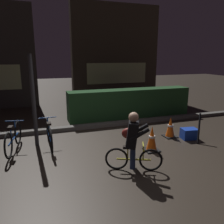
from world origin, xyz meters
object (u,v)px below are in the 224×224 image
(traffic_cone_far, at_px, (170,127))
(cyclist, at_px, (133,141))
(parked_bike_left_mid, at_px, (13,138))
(traffic_cone_near, at_px, (152,139))
(closed_umbrella, at_px, (199,128))
(blue_crate, at_px, (189,134))
(street_post, at_px, (34,102))
(parked_bike_center_left, at_px, (49,134))

(traffic_cone_far, distance_m, cyclist, 2.39)
(parked_bike_left_mid, distance_m, traffic_cone_near, 3.45)
(parked_bike_left_mid, bearing_deg, closed_umbrella, -91.93)
(blue_crate, bearing_deg, parked_bike_left_mid, 171.21)
(traffic_cone_near, relative_size, closed_umbrella, 0.75)
(traffic_cone_near, xyz_separation_m, blue_crate, (1.43, 0.40, -0.16))
(street_post, height_order, closed_umbrella, street_post)
(street_post, height_order, cyclist, street_post)
(closed_umbrella, bearing_deg, parked_bike_left_mid, 118.20)
(street_post, xyz_separation_m, traffic_cone_near, (2.72, -1.30, -0.88))
(traffic_cone_far, bearing_deg, parked_bike_center_left, 173.69)
(traffic_cone_far, height_order, blue_crate, traffic_cone_far)
(parked_bike_left_mid, height_order, blue_crate, parked_bike_left_mid)
(traffic_cone_near, xyz_separation_m, closed_umbrella, (1.54, 0.15, 0.07))
(parked_bike_left_mid, distance_m, blue_crate, 4.75)
(street_post, bearing_deg, blue_crate, -12.24)
(closed_umbrella, bearing_deg, street_post, 114.57)
(street_post, height_order, blue_crate, street_post)
(parked_bike_left_mid, relative_size, traffic_cone_far, 2.56)
(traffic_cone_far, bearing_deg, traffic_cone_near, -144.41)
(traffic_cone_far, bearing_deg, cyclist, -141.79)
(blue_crate, distance_m, closed_umbrella, 0.36)
(parked_bike_left_mid, bearing_deg, blue_crate, -89.24)
(parked_bike_left_mid, height_order, closed_umbrella, closed_umbrella)
(parked_bike_center_left, distance_m, closed_umbrella, 4.05)
(parked_bike_left_mid, bearing_deg, parked_bike_center_left, -82.95)
(traffic_cone_far, relative_size, blue_crate, 1.36)
(street_post, bearing_deg, closed_umbrella, -15.11)
(traffic_cone_near, distance_m, cyclist, 1.18)
(street_post, relative_size, traffic_cone_near, 3.70)
(traffic_cone_far, distance_m, blue_crate, 0.55)
(traffic_cone_far, xyz_separation_m, blue_crate, (0.43, -0.31, -0.14))
(street_post, distance_m, closed_umbrella, 4.48)
(parked_bike_center_left, relative_size, traffic_cone_far, 2.66)
(parked_bike_center_left, xyz_separation_m, traffic_cone_near, (2.40, -1.09, -0.02))
(traffic_cone_far, bearing_deg, street_post, 171.01)
(traffic_cone_far, distance_m, closed_umbrella, 0.79)
(traffic_cone_far, height_order, cyclist, cyclist)
(traffic_cone_near, bearing_deg, street_post, 154.46)
(cyclist, bearing_deg, blue_crate, 50.11)
(traffic_cone_far, height_order, closed_umbrella, closed_umbrella)
(parked_bike_left_mid, distance_m, closed_umbrella, 4.90)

